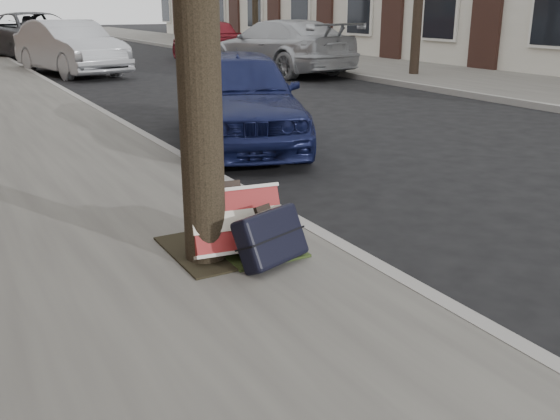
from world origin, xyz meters
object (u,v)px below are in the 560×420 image
suitcase_red (235,222)px  suitcase_navy (271,237)px  car_near_front (237,97)px  car_near_mid (70,48)px

suitcase_red → suitcase_navy: suitcase_red is taller
suitcase_navy → car_near_front: (1.71, 4.10, 0.32)m
suitcase_red → suitcase_navy: size_ratio=1.23×
suitcase_navy → car_near_front: bearing=47.9°
suitcase_navy → car_near_mid: (1.62, 14.26, 0.39)m
suitcase_navy → car_near_mid: size_ratio=0.12×
suitcase_red → car_near_front: (1.83, 3.82, 0.28)m
suitcase_navy → car_near_front: size_ratio=0.14×
suitcase_red → suitcase_navy: bearing=-58.3°
suitcase_red → car_near_mid: (1.75, 13.97, 0.35)m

